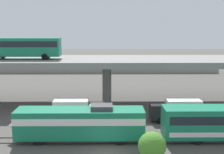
{
  "coord_description": "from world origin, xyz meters",
  "views": [
    {
      "loc": [
        0.47,
        -26.54,
        12.91
      ],
      "look_at": [
        0.84,
        17.69,
        4.84
      ],
      "focal_mm": 45.56,
      "sensor_mm": 36.0,
      "label": 1
    }
  ],
  "objects_px": {
    "parked_car_2": "(104,64)",
    "parked_car_5": "(119,62)",
    "service_truck_east": "(177,110)",
    "parked_car_0": "(45,63)",
    "service_truck_west": "(78,110)",
    "transit_bus_on_overpass": "(23,46)",
    "parked_car_3": "(183,63)",
    "parked_car_4": "(21,64)",
    "train_locomotive": "(74,122)",
    "parked_car_1": "(99,62)",
    "parked_car_6": "(125,64)"
  },
  "relations": [
    {
      "from": "parked_car_4",
      "to": "parked_car_6",
      "type": "xyz_separation_m",
      "value": [
        29.57,
        1.4,
        0.0
      ]
    },
    {
      "from": "transit_bus_on_overpass",
      "to": "parked_car_6",
      "type": "bearing_deg",
      "value": 62.55
    },
    {
      "from": "parked_car_3",
      "to": "parked_car_6",
      "type": "xyz_separation_m",
      "value": [
        -17.09,
        -1.77,
        -0.0
      ]
    },
    {
      "from": "transit_bus_on_overpass",
      "to": "parked_car_3",
      "type": "xyz_separation_m",
      "value": [
        35.49,
        37.2,
        -7.55
      ]
    },
    {
      "from": "train_locomotive",
      "to": "parked_car_0",
      "type": "height_order",
      "value": "train_locomotive"
    },
    {
      "from": "parked_car_2",
      "to": "transit_bus_on_overpass",
      "type": "bearing_deg",
      "value": 70.1
    },
    {
      "from": "service_truck_west",
      "to": "service_truck_east",
      "type": "xyz_separation_m",
      "value": [
        13.44,
        0.0,
        0.0
      ]
    },
    {
      "from": "service_truck_east",
      "to": "parked_car_4",
      "type": "bearing_deg",
      "value": -51.33
    },
    {
      "from": "service_truck_east",
      "to": "parked_car_2",
      "type": "relative_size",
      "value": 1.66
    },
    {
      "from": "service_truck_east",
      "to": "parked_car_0",
      "type": "bearing_deg",
      "value": -58.61
    },
    {
      "from": "parked_car_0",
      "to": "transit_bus_on_overpass",
      "type": "bearing_deg",
      "value": 98.02
    },
    {
      "from": "parked_car_2",
      "to": "parked_car_4",
      "type": "bearing_deg",
      "value": -0.13
    },
    {
      "from": "service_truck_east",
      "to": "parked_car_2",
      "type": "height_order",
      "value": "service_truck_east"
    },
    {
      "from": "parked_car_4",
      "to": "parked_car_2",
      "type": "bearing_deg",
      "value": 179.87
    },
    {
      "from": "parked_car_0",
      "to": "parked_car_6",
      "type": "relative_size",
      "value": 0.89
    },
    {
      "from": "train_locomotive",
      "to": "service_truck_east",
      "type": "relative_size",
      "value": 2.25
    },
    {
      "from": "service_truck_west",
      "to": "train_locomotive",
      "type": "bearing_deg",
      "value": -87.45
    },
    {
      "from": "parked_car_3",
      "to": "parked_car_4",
      "type": "xyz_separation_m",
      "value": [
        -46.66,
        -3.18,
        -0.0
      ]
    },
    {
      "from": "transit_bus_on_overpass",
      "to": "service_truck_west",
      "type": "xyz_separation_m",
      "value": [
        9.6,
        -8.72,
        -7.95
      ]
    },
    {
      "from": "service_truck_west",
      "to": "parked_car_1",
      "type": "distance_m",
      "value": 46.74
    },
    {
      "from": "service_truck_west",
      "to": "parked_car_5",
      "type": "distance_m",
      "value": 47.19
    },
    {
      "from": "service_truck_west",
      "to": "parked_car_6",
      "type": "relative_size",
      "value": 1.45
    },
    {
      "from": "parked_car_4",
      "to": "parked_car_5",
      "type": "xyz_separation_m",
      "value": [
        27.98,
        3.89,
        -0.0
      ]
    },
    {
      "from": "parked_car_0",
      "to": "parked_car_4",
      "type": "height_order",
      "value": "same"
    },
    {
      "from": "parked_car_4",
      "to": "parked_car_0",
      "type": "bearing_deg",
      "value": -147.54
    },
    {
      "from": "parked_car_3",
      "to": "parked_car_4",
      "type": "bearing_deg",
      "value": 3.89
    },
    {
      "from": "parked_car_0",
      "to": "parked_car_2",
      "type": "distance_m",
      "value": 18.02
    },
    {
      "from": "train_locomotive",
      "to": "parked_car_5",
      "type": "height_order",
      "value": "train_locomotive"
    },
    {
      "from": "parked_car_2",
      "to": "service_truck_east",
      "type": "bearing_deg",
      "value": 104.12
    },
    {
      "from": "transit_bus_on_overpass",
      "to": "parked_car_1",
      "type": "bearing_deg",
      "value": 74.15
    },
    {
      "from": "parked_car_2",
      "to": "parked_car_5",
      "type": "distance_m",
      "value": 5.99
    },
    {
      "from": "parked_car_3",
      "to": "parked_car_5",
      "type": "height_order",
      "value": "same"
    },
    {
      "from": "parked_car_0",
      "to": "parked_car_3",
      "type": "distance_m",
      "value": 40.81
    },
    {
      "from": "service_truck_east",
      "to": "parked_car_6",
      "type": "xyz_separation_m",
      "value": [
        -4.64,
        44.15,
        0.4
      ]
    },
    {
      "from": "train_locomotive",
      "to": "parked_car_5",
      "type": "bearing_deg",
      "value": -97.41
    },
    {
      "from": "parked_car_0",
      "to": "parked_car_1",
      "type": "bearing_deg",
      "value": -179.1
    },
    {
      "from": "parked_car_6",
      "to": "parked_car_1",
      "type": "bearing_deg",
      "value": -18.68
    },
    {
      "from": "service_truck_west",
      "to": "parked_car_0",
      "type": "height_order",
      "value": "service_truck_west"
    },
    {
      "from": "service_truck_west",
      "to": "parked_car_3",
      "type": "bearing_deg",
      "value": 60.59
    },
    {
      "from": "service_truck_west",
      "to": "parked_car_5",
      "type": "relative_size",
      "value": 1.63
    },
    {
      "from": "parked_car_1",
      "to": "parked_car_4",
      "type": "distance_m",
      "value": 22.32
    },
    {
      "from": "parked_car_3",
      "to": "parked_car_2",
      "type": "bearing_deg",
      "value": 7.93
    },
    {
      "from": "parked_car_3",
      "to": "train_locomotive",
      "type": "bearing_deg",
      "value": 63.99
    },
    {
      "from": "parked_car_4",
      "to": "train_locomotive",
      "type": "bearing_deg",
      "value": 113.14
    },
    {
      "from": "transit_bus_on_overpass",
      "to": "parked_car_0",
      "type": "relative_size",
      "value": 2.86
    },
    {
      "from": "transit_bus_on_overpass",
      "to": "parked_car_0",
      "type": "distance_m",
      "value": 38.86
    },
    {
      "from": "parked_car_6",
      "to": "parked_car_3",
      "type": "bearing_deg",
      "value": -174.07
    },
    {
      "from": "transit_bus_on_overpass",
      "to": "parked_car_1",
      "type": "relative_size",
      "value": 2.64
    },
    {
      "from": "parked_car_1",
      "to": "parked_car_5",
      "type": "xyz_separation_m",
      "value": [
        6.02,
        -0.09,
        -0.0
      ]
    },
    {
      "from": "parked_car_0",
      "to": "parked_car_2",
      "type": "bearing_deg",
      "value": 167.91
    }
  ]
}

